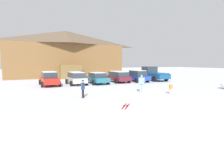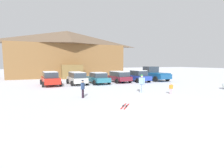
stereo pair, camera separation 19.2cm
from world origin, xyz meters
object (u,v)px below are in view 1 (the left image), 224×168
parked_red_sedan (49,78)px  skier_teen_in_navy_coat (83,88)px  ski_lodge (66,54)px  parked_silver_wagon (76,78)px  parked_maroon_van (118,76)px  parked_teal_hatchback (97,78)px  pair_of_skis (126,106)px  pickup_truck (153,74)px  parked_blue_hatchback (137,76)px  skier_adult_in_blue_parka (141,83)px  skier_child_in_orange_jacket (171,88)px

parked_red_sedan → skier_teen_in_navy_coat: bearing=-79.0°
ski_lodge → parked_silver_wagon: ski_lodge is taller
ski_lodge → parked_silver_wagon: (-1.12, -13.25, -3.62)m
parked_red_sedan → parked_maroon_van: bearing=-1.2°
parked_teal_hatchback → pair_of_skis: (-2.35, -12.20, -0.75)m
parked_maroon_van → skier_teen_in_navy_coat: (-7.43, -8.83, -0.05)m
parked_red_sedan → pickup_truck: size_ratio=0.90×
parked_blue_hatchback → pair_of_skis: 14.91m
parked_maroon_van → pickup_truck: (6.11, 0.26, 0.15)m
ski_lodge → pickup_truck: bearing=-49.2°
pickup_truck → pair_of_skis: (-11.77, -12.82, -0.97)m
pickup_truck → skier_adult_in_blue_parka: (-8.05, -8.96, -0.05)m
parked_red_sedan → skier_teen_in_navy_coat: 9.20m
parked_red_sedan → parked_silver_wagon: (3.16, -0.44, 0.01)m
parked_blue_hatchback → skier_child_in_orange_jacket: (-2.85, -9.98, -0.28)m
parked_silver_wagon → skier_adult_in_blue_parka: skier_adult_in_blue_parka is taller
ski_lodge → parked_silver_wagon: bearing=-94.8°
parked_red_sedan → parked_teal_hatchback: (5.87, -0.56, -0.08)m
ski_lodge → skier_teen_in_navy_coat: (-2.52, -21.84, -3.69)m
parked_blue_hatchback → skier_adult_in_blue_parka: same height
parked_silver_wagon → pickup_truck: 12.15m
skier_teen_in_navy_coat → pair_of_skis: 4.20m
parked_silver_wagon → parked_teal_hatchback: bearing=-2.6°
skier_adult_in_blue_parka → parked_silver_wagon: bearing=115.8°
skier_child_in_orange_jacket → skier_teen_in_navy_coat: size_ratio=0.70×
parked_teal_hatchback → skier_teen_in_navy_coat: parked_teal_hatchback is taller
ski_lodge → parked_silver_wagon: size_ratio=5.19×
skier_teen_in_navy_coat → pickup_truck: bearing=33.9°
parked_teal_hatchback → parked_blue_hatchback: bearing=0.1°
skier_child_in_orange_jacket → ski_lodge: bearing=101.9°
parked_teal_hatchback → pickup_truck: bearing=3.8°
parked_silver_wagon → parked_maroon_van: bearing=2.3°
ski_lodge → skier_teen_in_navy_coat: size_ratio=15.29×
ski_lodge → skier_adult_in_blue_parka: 22.20m
pair_of_skis → skier_child_in_orange_jacket: bearing=21.4°
parked_teal_hatchback → pair_of_skis: 12.44m
ski_lodge → parked_red_sedan: size_ratio=4.53×
ski_lodge → parked_red_sedan: bearing=-108.5°
parked_teal_hatchback → parked_blue_hatchback: size_ratio=0.99×
parked_red_sedan → pair_of_skis: 13.27m
parked_red_sedan → skier_child_in_orange_jacket: size_ratio=4.80×
ski_lodge → parked_blue_hatchback: 15.89m
pickup_truck → pair_of_skis: pickup_truck is taller
parked_maroon_van → pair_of_skis: size_ratio=3.17×
parked_teal_hatchback → parked_blue_hatchback: 6.18m
parked_silver_wagon → parked_maroon_van: 6.03m
ski_lodge → skier_child_in_orange_jacket: ski_lodge is taller
skier_teen_in_navy_coat → parked_maroon_van: bearing=49.9°
skier_adult_in_blue_parka → pair_of_skis: (-3.72, -3.86, -0.92)m
parked_teal_hatchback → parked_blue_hatchback: parked_blue_hatchback is taller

